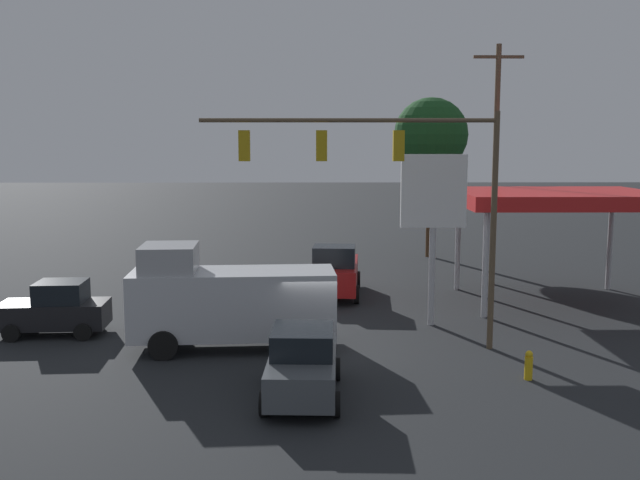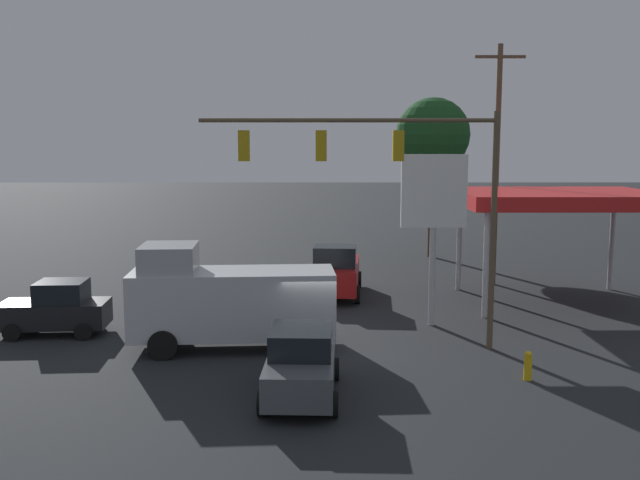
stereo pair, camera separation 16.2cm
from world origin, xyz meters
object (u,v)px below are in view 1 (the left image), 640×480
at_px(pickup_parked, 335,272).
at_px(fire_hydrant, 529,365).
at_px(price_sign, 433,200).
at_px(hatchback_crossing, 56,309).
at_px(traffic_signal_assembly, 388,171).
at_px(delivery_truck, 228,300).
at_px(utility_pole, 495,160).
at_px(sedan_waiting, 303,363).
at_px(street_tree, 431,135).

distance_m(pickup_parked, fire_hydrant, 12.83).
relative_size(price_sign, hatchback_crossing, 1.67).
relative_size(traffic_signal_assembly, fire_hydrant, 11.11).
height_order(delivery_truck, pickup_parked, delivery_truck).
bearing_deg(traffic_signal_assembly, utility_pole, -119.83).
distance_m(price_sign, hatchback_crossing, 14.45).
bearing_deg(hatchback_crossing, pickup_parked, -151.02).
bearing_deg(hatchback_crossing, traffic_signal_assembly, 167.55).
bearing_deg(sedan_waiting, hatchback_crossing, -123.33).
distance_m(delivery_truck, fire_hydrant, 9.88).
bearing_deg(price_sign, hatchback_crossing, 5.32).
relative_size(hatchback_crossing, street_tree, 0.41).
bearing_deg(delivery_truck, utility_pole, -140.31).
height_order(utility_pole, delivery_truck, utility_pole).
bearing_deg(fire_hydrant, pickup_parked, -65.30).
bearing_deg(pickup_parked, fire_hydrant, 29.20).
distance_m(utility_pole, fire_hydrant, 15.55).
xyz_separation_m(utility_pole, sedan_waiting, (9.11, 15.63, -5.12)).
distance_m(price_sign, delivery_truck, 8.60).
xyz_separation_m(sedan_waiting, fire_hydrant, (-6.64, -1.35, -0.51)).
distance_m(traffic_signal_assembly, delivery_truck, 6.87).
bearing_deg(street_tree, utility_pole, 101.69).
distance_m(price_sign, pickup_parked, 7.31).
bearing_deg(traffic_signal_assembly, sedan_waiting, 58.83).
height_order(utility_pole, street_tree, utility_pole).
distance_m(utility_pole, pickup_parked, 9.63).
distance_m(traffic_signal_assembly, pickup_parked, 9.86).
height_order(sedan_waiting, street_tree, street_tree).
xyz_separation_m(traffic_signal_assembly, street_tree, (-4.60, -19.53, 1.35)).
bearing_deg(fire_hydrant, sedan_waiting, 11.47).
bearing_deg(utility_pole, street_tree, -78.31).
relative_size(traffic_signal_assembly, price_sign, 1.50).
bearing_deg(sedan_waiting, pickup_parked, 176.52).
relative_size(utility_pole, hatchback_crossing, 2.97).
distance_m(traffic_signal_assembly, fire_hydrant, 7.51).
height_order(street_tree, fire_hydrant, street_tree).
relative_size(price_sign, street_tree, 0.68).
height_order(price_sign, street_tree, street_tree).
bearing_deg(sedan_waiting, street_tree, 165.19).
xyz_separation_m(pickup_parked, hatchback_crossing, (10.34, 6.53, -0.16)).
height_order(traffic_signal_assembly, fire_hydrant, traffic_signal_assembly).
height_order(traffic_signal_assembly, hatchback_crossing, traffic_signal_assembly).
bearing_deg(price_sign, street_tree, -98.86).
xyz_separation_m(delivery_truck, pickup_parked, (-3.87, -8.35, -0.58)).
height_order(delivery_truck, street_tree, street_tree).
xyz_separation_m(traffic_signal_assembly, delivery_truck, (5.34, -0.09, -4.31)).
distance_m(utility_pole, street_tree, 8.73).
height_order(traffic_signal_assembly, pickup_parked, traffic_signal_assembly).
relative_size(traffic_signal_assembly, sedan_waiting, 2.19).
distance_m(pickup_parked, hatchback_crossing, 12.23).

